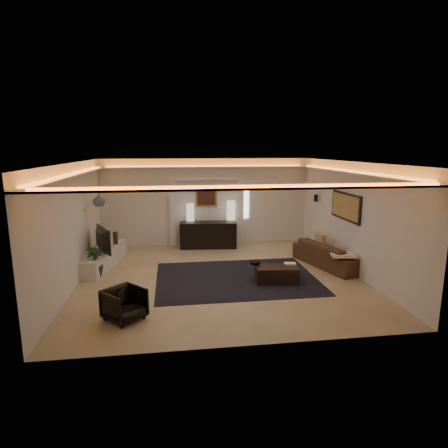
{
  "coord_description": "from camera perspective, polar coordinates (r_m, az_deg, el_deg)",
  "views": [
    {
      "loc": [
        -1.19,
        -9.13,
        3.24
      ],
      "look_at": [
        0.2,
        0.6,
        1.25
      ],
      "focal_mm": 30.13,
      "sensor_mm": 36.0,
      "label": 1
    }
  ],
  "objects": [
    {
      "name": "alcove_header",
      "position": [
        12.62,
        -2.71,
        6.94
      ],
      "size": [
        2.52,
        0.2,
        0.12
      ],
      "primitive_type": "cube",
      "color": "silver",
      "rests_on": "wall_back"
    },
    {
      "name": "pilaster_left",
      "position": [
        12.71,
        -7.84,
        1.65
      ],
      "size": [
        0.22,
        0.2,
        2.2
      ],
      "primitive_type": "cube",
      "color": "silver",
      "rests_on": "ground"
    },
    {
      "name": "console",
      "position": [
        12.42,
        -2.4,
        -1.78
      ],
      "size": [
        1.89,
        0.75,
        0.92
      ],
      "primitive_type": "cube",
      "rotation": [
        0.0,
        0.0,
        -0.1
      ],
      "color": "black",
      "rests_on": "ground"
    },
    {
      "name": "bowl",
      "position": [
        9.45,
        4.6,
        -5.77
      ],
      "size": [
        0.36,
        0.36,
        0.08
      ],
      "primitive_type": "imported",
      "rotation": [
        0.0,
        0.0,
        0.15
      ],
      "color": "black",
      "rests_on": "coffee_table"
    },
    {
      "name": "ginger_jar",
      "position": [
        10.91,
        -18.44,
        3.51
      ],
      "size": [
        0.41,
        0.41,
        0.35
      ],
      "primitive_type": "imported",
      "rotation": [
        0.0,
        0.0,
        0.26
      ],
      "color": "#49515C",
      "rests_on": "wall_niche"
    },
    {
      "name": "wall_right",
      "position": [
        10.42,
        18.77,
        0.94
      ],
      "size": [
        0.0,
        7.0,
        7.0
      ],
      "primitive_type": "plane",
      "rotation": [
        1.57,
        0.0,
        -1.57
      ],
      "color": "silver",
      "rests_on": "ground"
    },
    {
      "name": "art_panel_gold",
      "position": [
        10.62,
        17.87,
        2.55
      ],
      "size": [
        0.02,
        1.5,
        0.62
      ],
      "primitive_type": "cube",
      "color": "tan",
      "rests_on": "wall_right"
    },
    {
      "name": "pilaster_right",
      "position": [
        12.92,
        2.42,
        1.91
      ],
      "size": [
        0.22,
        0.2,
        2.2
      ],
      "primitive_type": "cube",
      "color": "silver",
      "rests_on": "ground"
    },
    {
      "name": "painting_frame",
      "position": [
        12.75,
        -2.72,
        4.28
      ],
      "size": [
        0.74,
        0.04,
        0.74
      ],
      "primitive_type": "cube",
      "color": "tan",
      "rests_on": "wall_back"
    },
    {
      "name": "area_rug",
      "position": [
        9.63,
        1.87,
        -8.19
      ],
      "size": [
        4.0,
        3.0,
        0.01
      ],
      "primitive_type": "cube",
      "color": "black",
      "rests_on": "ground"
    },
    {
      "name": "wall_front",
      "position": [
        6.02,
        3.65,
        -5.87
      ],
      "size": [
        7.0,
        0.0,
        7.0
      ],
      "primitive_type": "plane",
      "rotation": [
        -1.57,
        0.0,
        0.0
      ],
      "color": "silver",
      "rests_on": "ground"
    },
    {
      "name": "plant",
      "position": [
        10.13,
        -19.03,
        -5.63
      ],
      "size": [
        0.56,
        0.56,
        0.75
      ],
      "primitive_type": "imported",
      "rotation": [
        0.0,
        0.0,
        0.47
      ],
      "color": "black",
      "rests_on": "ground"
    },
    {
      "name": "lamp_right",
      "position": [
        12.65,
        1.08,
        1.66
      ],
      "size": [
        0.29,
        0.29,
        0.64
      ],
      "primitive_type": "cylinder",
      "rotation": [
        0.0,
        0.0,
        0.02
      ],
      "color": "beige",
      "rests_on": "console"
    },
    {
      "name": "wall_niche",
      "position": [
        10.88,
        -19.99,
        2.36
      ],
      "size": [
        0.1,
        0.55,
        0.04
      ],
      "primitive_type": "cube",
      "color": "silver",
      "rests_on": "wall_left"
    },
    {
      "name": "figurine",
      "position": [
        11.48,
        -16.14,
        -2.11
      ],
      "size": [
        0.15,
        0.15,
        0.37
      ],
      "primitive_type": "cylinder",
      "rotation": [
        0.0,
        0.0,
        0.08
      ],
      "color": "#482F1E",
      "rests_on": "media_ledge"
    },
    {
      "name": "wall_left",
      "position": [
        9.58,
        -21.92,
        -0.15
      ],
      "size": [
        0.0,
        7.0,
        7.0
      ],
      "primitive_type": "plane",
      "rotation": [
        1.57,
        0.0,
        1.57
      ],
      "color": "silver",
      "rests_on": "ground"
    },
    {
      "name": "ceiling",
      "position": [
        9.21,
        -0.71,
        9.33
      ],
      "size": [
        7.0,
        7.0,
        0.0
      ],
      "primitive_type": "plane",
      "rotation": [
        3.14,
        0.0,
        0.0
      ],
      "color": "white",
      "rests_on": "ground"
    },
    {
      "name": "daylight_slit",
      "position": [
        13.0,
        3.23,
        3.07
      ],
      "size": [
        0.25,
        0.03,
        1.0
      ],
      "primitive_type": "cube",
      "color": "white",
      "rests_on": "wall_back"
    },
    {
      "name": "throw_pillow",
      "position": [
        11.45,
        14.41,
        -2.51
      ],
      "size": [
        0.2,
        0.45,
        0.43
      ],
      "primitive_type": "cube",
      "rotation": [
        0.0,
        0.0,
        0.17
      ],
      "color": "tan",
      "rests_on": "sofa"
    },
    {
      "name": "floor",
      "position": [
        9.76,
        -0.67,
        -7.94
      ],
      "size": [
        7.0,
        7.0,
        0.0
      ],
      "primitive_type": "plane",
      "color": "#C0AF88",
      "rests_on": "ground"
    },
    {
      "name": "cove_soffit",
      "position": [
        9.23,
        -0.71,
        7.59
      ],
      "size": [
        7.0,
        7.0,
        0.04
      ],
      "primitive_type": "cube",
      "color": "silver",
      "rests_on": "ceiling"
    },
    {
      "name": "lamp_left",
      "position": [
        12.52,
        -5.15,
        1.51
      ],
      "size": [
        0.32,
        0.32,
        0.57
      ],
      "primitive_type": "cylinder",
      "rotation": [
        0.0,
        0.0,
        -0.3
      ],
      "color": "beige",
      "rests_on": "console"
    },
    {
      "name": "armchair",
      "position": [
        7.57,
        -14.88,
        -11.7
      ],
      "size": [
        0.96,
        0.96,
        0.62
      ],
      "primitive_type": "imported",
      "rotation": [
        0.0,
        0.0,
        0.75
      ],
      "color": "#372E24",
      "rests_on": "ground"
    },
    {
      "name": "magazine",
      "position": [
        9.56,
        10.0,
        -5.86
      ],
      "size": [
        0.31,
        0.24,
        0.03
      ],
      "primitive_type": "cube",
      "rotation": [
        0.0,
        0.0,
        -0.15
      ],
      "color": "#F8E2C8",
      "rests_on": "coffee_table"
    },
    {
      "name": "media_ledge",
      "position": [
        11.1,
        -18.05,
        -4.9
      ],
      "size": [
        1.08,
        2.62,
        0.48
      ],
      "primitive_type": "cube",
      "rotation": [
        0.0,
        0.0,
        -0.18
      ],
      "color": "silver",
      "rests_on": "ground"
    },
    {
      "name": "wall_back",
      "position": [
        12.81,
        -2.72,
        3.4
      ],
      "size": [
        7.0,
        0.0,
        7.0
      ],
      "primitive_type": "plane",
      "rotation": [
        1.57,
        0.0,
        0.0
      ],
      "color": "silver",
      "rests_on": "ground"
    },
    {
      "name": "tv",
      "position": [
        10.74,
        -18.43,
        -2.35
      ],
      "size": [
        1.13,
        0.62,
        0.67
      ],
      "primitive_type": "imported",
      "rotation": [
        0.0,
        0.0,
        1.99
      ],
      "color": "black",
      "rests_on": "media_ledge"
    },
    {
      "name": "wall_sconce",
      "position": [
        12.31,
        13.76,
        3.84
      ],
      "size": [
        0.12,
        0.12,
        0.22
      ],
      "primitive_type": "cylinder",
      "color": "black",
      "rests_on": "wall_right"
    },
    {
      "name": "sofa",
      "position": [
        10.92,
        15.67,
        -4.45
      ],
      "size": [
        2.42,
        1.49,
        0.66
      ],
      "primitive_type": "imported",
      "rotation": [
        0.0,
        0.0,
        1.86
      ],
      "color": "#3D1F13",
      "rests_on": "ground"
    },
    {
      "name": "art_panel_frame",
      "position": [
        10.63,
        17.99,
        2.56
      ],
      "size": [
        0.04,
        1.64,
        0.74
      ],
      "primitive_type": "cube",
      "color": "black",
      "rests_on": "wall_right"
    },
    {
      "name": "throw_blanket",
      "position": [
        10.15,
        17.58,
        -4.48
      ],
      "size": [
        0.67,
        0.58,
        0.06
      ],
      "primitive_type": "cube",
      "rotation": [
        0.0,
        0.0,
        -0.19
      ],
      "color": "#FFEFBF",
      "rests_on": "sofa"
    },
    {
      "name": "coffee_table",
      "position": [
        9.39,
        7.99,
        -7.52
      ],
      "size": [
        1.07,
        0.66,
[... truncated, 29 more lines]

